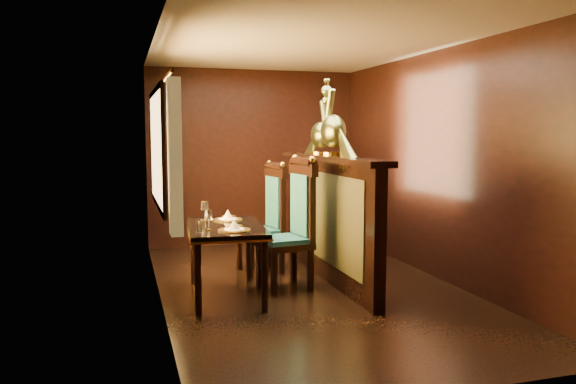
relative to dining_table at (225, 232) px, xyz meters
name	(u,v)px	position (x,y,z in m)	size (l,w,h in m)	color
ground	(308,288)	(0.88, 0.06, -0.64)	(5.00, 5.00, 0.00)	black
room_shell	(301,135)	(0.79, 0.08, 0.94)	(3.04, 5.04, 2.52)	black
partition	(328,215)	(1.20, 0.36, 0.07)	(0.26, 2.70, 1.36)	black
dining_table	(225,232)	(0.00, 0.00, 0.00)	(0.83, 1.26, 0.91)	black
chair_left	(296,220)	(0.75, 0.12, 0.07)	(0.56, 0.58, 1.37)	black
chair_right	(270,214)	(0.67, 0.87, 0.03)	(0.53, 0.55, 1.28)	black
peacock_left	(333,117)	(1.20, 0.23, 1.13)	(0.26, 0.69, 0.83)	#1C543B
peacock_right	(321,123)	(1.20, 0.62, 1.07)	(0.22, 0.59, 0.70)	#1C543B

